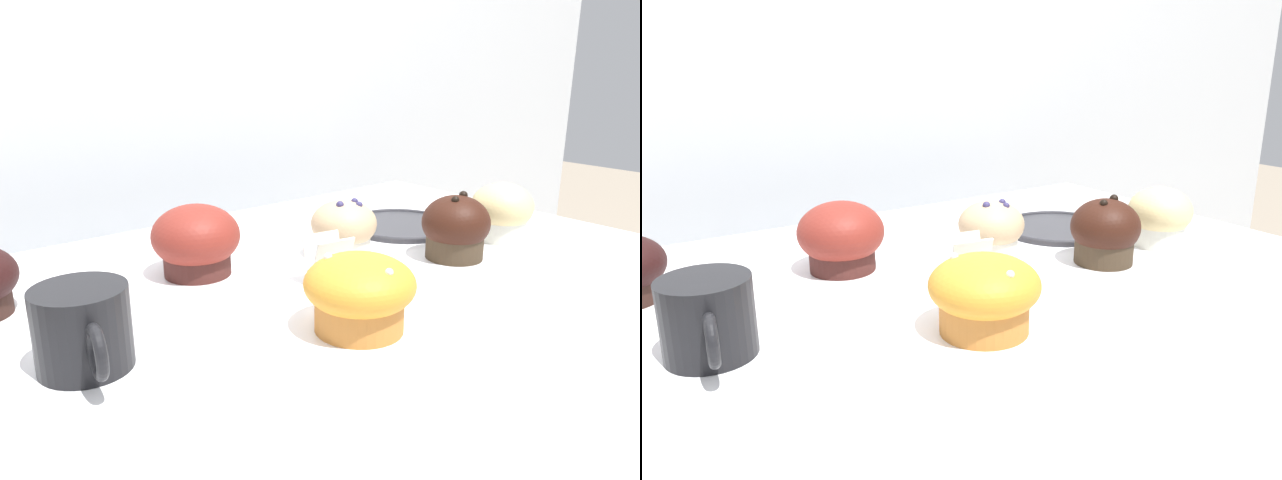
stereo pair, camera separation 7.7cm
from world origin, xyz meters
TOP-DOWN VIEW (x-y plane):
  - wall_back at (0.00, 0.60)m, footprint 3.20×0.10m
  - muffin_front_center at (0.19, -0.08)m, footprint 0.09×0.09m
  - muffin_back_left at (-0.11, 0.08)m, footprint 0.11×0.11m
  - muffin_back_right at (0.08, 0.02)m, footprint 0.09×0.09m
  - muffin_front_right at (-0.06, -0.16)m, footprint 0.11×0.11m
  - muffin_back_center at (0.31, -0.07)m, footprint 0.09×0.09m
  - coffee_cup at (-0.31, -0.07)m, footprint 0.08×0.13m
  - serving_plate at (0.24, 0.06)m, footprint 0.18×0.18m
  - price_card at (-0.01, -0.05)m, footprint 0.06×0.05m

SIDE VIEW (x-z plane):
  - wall_back at x=0.00m, z-range 0.00..1.80m
  - serving_plate at x=0.24m, z-range 0.94..0.95m
  - price_card at x=-0.01m, z-range 0.94..1.00m
  - muffin_back_right at x=0.08m, z-range 0.94..1.02m
  - coffee_cup at x=-0.31m, z-range 0.94..1.02m
  - muffin_front_right at x=-0.06m, z-range 0.94..1.02m
  - muffin_front_center at x=0.19m, z-range 0.94..1.03m
  - muffin_back_center at x=0.31m, z-range 0.94..1.02m
  - muffin_back_left at x=-0.11m, z-range 0.94..1.03m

